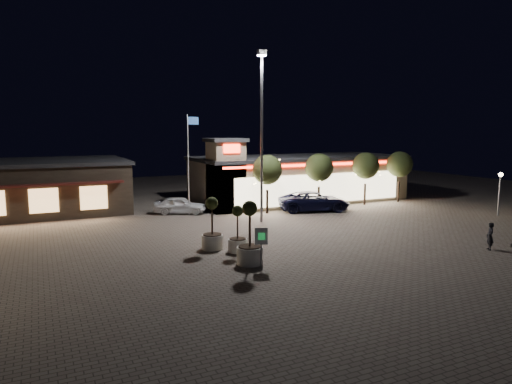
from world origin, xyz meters
name	(u,v)px	position (x,y,z in m)	size (l,w,h in m)	color
ground	(292,250)	(0.00, 0.00, 0.00)	(90.00, 90.00, 0.00)	#675D53
retail_building	(295,178)	(9.51, 15.82, 2.21)	(20.40, 8.40, 6.10)	gray
restaurant_building	(22,187)	(-14.00, 19.97, 2.16)	(16.40, 11.00, 4.30)	#382D23
floodlight_pole	(262,127)	(2.00, 8.00, 7.02)	(0.60, 0.40, 12.38)	gray
flagpole	(189,156)	(-1.90, 13.00, 4.74)	(0.95, 0.10, 8.00)	white
lamp_post_east	(500,185)	(20.00, 2.00, 2.46)	(0.36, 0.36, 3.48)	gray
string_tree_a	(267,170)	(4.00, 11.00, 3.56)	(2.42, 2.42, 4.79)	#332319
string_tree_b	(319,168)	(9.00, 11.00, 3.56)	(2.42, 2.42, 4.79)	#332319
string_tree_c	(366,166)	(14.00, 11.00, 3.56)	(2.42, 2.42, 4.79)	#332319
string_tree_d	(400,164)	(18.00, 11.00, 3.56)	(2.42, 2.42, 4.79)	#332319
pickup_truck	(314,201)	(8.07, 10.25, 0.83)	(2.75, 5.96, 1.66)	black
white_sedan	(180,205)	(-2.51, 13.86, 0.71)	(1.68, 4.17, 1.42)	silver
pedestrian	(490,236)	(10.15, -4.77, 0.79)	(0.57, 0.38, 1.58)	black
planter_left	(212,233)	(-3.98, 2.26, 0.93)	(1.22, 1.22, 3.01)	silver
planter_mid	(250,245)	(-3.30, -1.38, 1.01)	(1.33, 1.33, 3.26)	silver
planter_right	(238,237)	(-2.92, 1.07, 0.81)	(1.07, 1.07, 2.63)	silver
valet_sign	(261,239)	(-2.97, -2.02, 1.38)	(0.63, 0.29, 1.97)	gray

